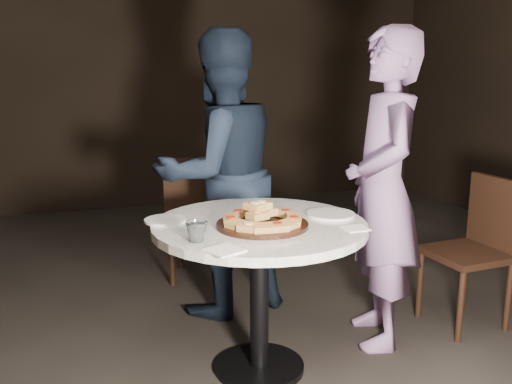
% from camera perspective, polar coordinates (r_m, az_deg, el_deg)
% --- Properties ---
extents(floor, '(7.00, 7.00, 0.00)m').
position_cam_1_polar(floor, '(2.80, -0.04, -18.01)').
color(floor, black).
rests_on(floor, ground).
extents(table, '(1.16, 1.16, 0.73)m').
position_cam_1_polar(table, '(2.62, 0.34, -5.92)').
color(table, black).
rests_on(table, ground).
extents(serving_board, '(0.41, 0.41, 0.02)m').
position_cam_1_polar(serving_board, '(2.51, 0.64, -3.29)').
color(serving_board, black).
rests_on(serving_board, table).
extents(focaccia_pile, '(0.36, 0.35, 0.10)m').
position_cam_1_polar(focaccia_pile, '(2.50, 0.54, -2.49)').
color(focaccia_pile, '#B18244').
rests_on(focaccia_pile, serving_board).
extents(plate_left, '(0.20, 0.20, 0.01)m').
position_cam_1_polar(plate_left, '(2.62, -9.06, -2.79)').
color(plate_left, white).
rests_on(plate_left, table).
extents(plate_right, '(0.27, 0.27, 0.01)m').
position_cam_1_polar(plate_right, '(2.71, 7.48, -2.22)').
color(plate_right, white).
rests_on(plate_right, table).
extents(water_glass, '(0.10, 0.10, 0.08)m').
position_cam_1_polar(water_glass, '(2.30, -5.94, -3.95)').
color(water_glass, silver).
rests_on(water_glass, table).
extents(napkin_near, '(0.17, 0.17, 0.01)m').
position_cam_1_polar(napkin_near, '(2.19, -3.21, -5.84)').
color(napkin_near, white).
rests_on(napkin_near, table).
extents(napkin_far, '(0.10, 0.10, 0.01)m').
position_cam_1_polar(napkin_far, '(2.51, 9.90, -3.59)').
color(napkin_far, white).
rests_on(napkin_far, table).
extents(chair_far, '(0.52, 0.53, 0.85)m').
position_cam_1_polar(chair_far, '(3.76, -5.78, -1.83)').
color(chair_far, black).
rests_on(chair_far, ground).
extents(chair_right, '(0.43, 0.41, 0.82)m').
position_cam_1_polar(chair_right, '(3.38, 21.41, -4.60)').
color(chair_right, black).
rests_on(chair_right, ground).
extents(diner_navy, '(0.92, 0.79, 1.63)m').
position_cam_1_polar(diner_navy, '(3.26, -3.65, 1.74)').
color(diner_navy, '#141E31').
rests_on(diner_navy, ground).
extents(diner_teal, '(0.53, 0.67, 1.62)m').
position_cam_1_polar(diner_teal, '(2.94, 12.57, 0.18)').
color(diner_teal, '#866BA4').
rests_on(diner_teal, ground).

